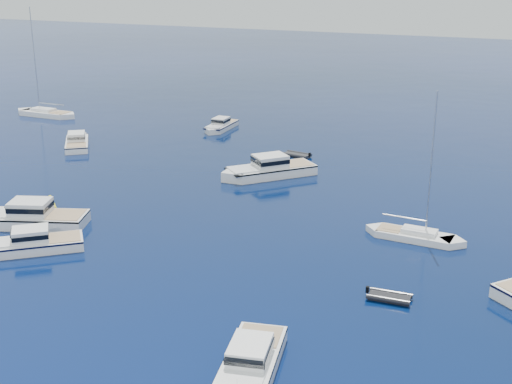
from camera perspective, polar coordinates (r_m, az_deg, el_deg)
ground at (r=43.85m, az=-17.24°, el=-12.70°), size 400.00×400.00×0.00m
motor_cruiser_near at (r=40.12m, az=-0.57°, el=-14.93°), size 4.87×9.99×2.52m
motor_cruiser_left at (r=58.69m, az=-18.20°, el=-4.64°), size 8.98×8.23×2.45m
motor_cruiser_centre at (r=64.34m, az=-18.21°, el=-2.61°), size 11.70×7.09×2.94m
motor_cruiser_far_l at (r=90.39m, az=-14.56°, el=3.67°), size 7.62×8.90×2.37m
motor_cruiser_distant at (r=75.09m, az=1.02°, el=1.31°), size 10.30×10.91×3.02m
motor_cruiser_horizon at (r=96.73m, az=-2.95°, el=5.19°), size 2.87×8.21×2.13m
sailboat_centre at (r=59.55m, az=12.97°, el=-3.83°), size 9.03×2.75×13.12m
sailboat_far_l at (r=110.18m, az=-16.97°, el=6.04°), size 11.39×3.09×16.70m
tender_yellow at (r=68.70m, az=-17.06°, el=-1.17°), size 4.43×4.34×0.95m
tender_grey_near at (r=48.89m, az=10.98°, el=-8.77°), size 3.21×1.92×0.95m
tender_grey_far at (r=82.93m, az=3.40°, el=2.94°), size 3.74×2.45×0.95m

